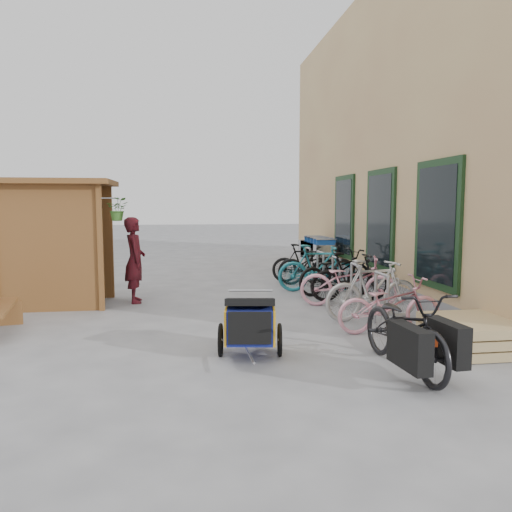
{
  "coord_description": "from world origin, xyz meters",
  "views": [
    {
      "loc": [
        -0.79,
        -7.45,
        1.95
      ],
      "look_at": [
        0.5,
        1.5,
        1.0
      ],
      "focal_mm": 35.0,
      "sensor_mm": 36.0,
      "label": 1
    }
  ],
  "objects": [
    {
      "name": "shopping_carts",
      "position": [
        3.0,
        6.66,
        0.59
      ],
      "size": [
        0.56,
        2.24,
        1.01
      ],
      "color": "silver",
      "rests_on": "ground"
    },
    {
      "name": "child_trailer",
      "position": [
        0.03,
        -1.22,
        0.45
      ],
      "size": [
        0.87,
        1.41,
        0.81
      ],
      "rotation": [
        0.0,
        0.0,
        -0.14
      ],
      "color": "navy",
      "rests_on": "ground"
    },
    {
      "name": "building",
      "position": [
        6.49,
        4.5,
        3.49
      ],
      "size": [
        6.07,
        13.0,
        7.0
      ],
      "color": "tan",
      "rests_on": "ground"
    },
    {
      "name": "pallet_stack",
      "position": [
        3.0,
        -1.4,
        0.21
      ],
      "size": [
        1.0,
        1.2,
        0.4
      ],
      "color": "tan",
      "rests_on": "ground"
    },
    {
      "name": "ground",
      "position": [
        0.0,
        0.0,
        0.0
      ],
      "size": [
        80.0,
        80.0,
        0.0
      ],
      "primitive_type": "plane",
      "color": "#98979A"
    },
    {
      "name": "bike_1",
      "position": [
        2.32,
        0.42,
        0.52
      ],
      "size": [
        1.77,
        0.71,
        1.03
      ],
      "primitive_type": "imported",
      "rotation": [
        0.0,
        0.0,
        1.7
      ],
      "color": "#BBBAB7",
      "rests_on": "ground"
    },
    {
      "name": "bike_3",
      "position": [
        2.48,
        2.05,
        0.49
      ],
      "size": [
        1.65,
        0.49,
        0.99
      ],
      "primitive_type": "imported",
      "rotation": [
        0.0,
        0.0,
        1.59
      ],
      "color": "black",
      "rests_on": "ground"
    },
    {
      "name": "bike_0",
      "position": [
        2.27,
        -0.4,
        0.43
      ],
      "size": [
        1.66,
        0.63,
        0.86
      ],
      "primitive_type": "imported",
      "rotation": [
        0.0,
        0.0,
        1.61
      ],
      "color": "pink",
      "rests_on": "ground"
    },
    {
      "name": "bike_5",
      "position": [
        2.12,
        3.23,
        0.53
      ],
      "size": [
        1.79,
        0.66,
        1.05
      ],
      "primitive_type": "imported",
      "rotation": [
        0.0,
        0.0,
        1.47
      ],
      "color": "teal",
      "rests_on": "ground"
    },
    {
      "name": "bike_4",
      "position": [
        2.43,
        2.86,
        0.49
      ],
      "size": [
        1.96,
        1.18,
        0.97
      ],
      "primitive_type": "imported",
      "rotation": [
        0.0,
        0.0,
        1.88
      ],
      "color": "black",
      "rests_on": "ground"
    },
    {
      "name": "bike_6",
      "position": [
        2.36,
        4.16,
        0.49
      ],
      "size": [
        1.94,
        0.89,
        0.98
      ],
      "primitive_type": "imported",
      "rotation": [
        0.0,
        0.0,
        1.44
      ],
      "color": "black",
      "rests_on": "ground"
    },
    {
      "name": "bike_rack",
      "position": [
        2.3,
        2.4,
        0.52
      ],
      "size": [
        0.05,
        5.35,
        0.86
      ],
      "color": "#A5A8AD",
      "rests_on": "ground"
    },
    {
      "name": "bike_2",
      "position": [
        2.28,
        1.54,
        0.48
      ],
      "size": [
        1.94,
        1.14,
        0.96
      ],
      "primitive_type": "imported",
      "rotation": [
        0.0,
        0.0,
        1.28
      ],
      "color": "pink",
      "rests_on": "ground"
    },
    {
      "name": "person_kiosk",
      "position": [
        -1.76,
        2.55,
        0.84
      ],
      "size": [
        0.48,
        0.67,
        1.69
      ],
      "primitive_type": "imported",
      "rotation": [
        0.0,
        0.0,
        1.71
      ],
      "color": "maroon",
      "rests_on": "ground"
    },
    {
      "name": "kiosk",
      "position": [
        -3.28,
        2.47,
        1.55
      ],
      "size": [
        2.49,
        1.65,
        2.4
      ],
      "color": "brown",
      "rests_on": "ground"
    },
    {
      "name": "bike_7",
      "position": [
        2.13,
        4.43,
        0.48
      ],
      "size": [
        1.67,
        0.94,
        0.97
      ],
      "primitive_type": "imported",
      "rotation": [
        0.0,
        0.0,
        1.25
      ],
      "color": "black",
      "rests_on": "ground"
    },
    {
      "name": "cargo_bike",
      "position": [
        1.75,
        -2.09,
        0.49
      ],
      "size": [
        0.79,
        1.92,
        0.99
      ],
      "rotation": [
        0.0,
        0.0,
        0.08
      ],
      "color": "black",
      "rests_on": "ground"
    }
  ]
}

